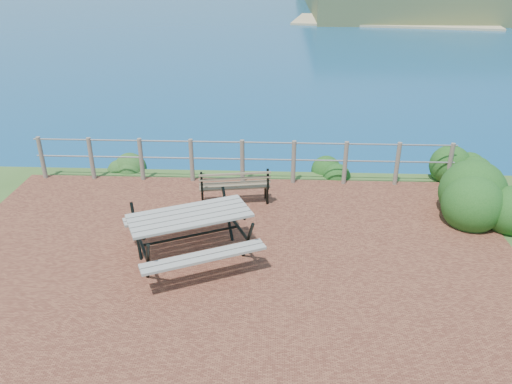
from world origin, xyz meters
TOP-DOWN VIEW (x-y plane):
  - ground at (0.00, 0.00)m, footprint 10.00×7.00m
  - safety_railing at (0.00, 3.35)m, footprint 9.40×0.10m
  - picnic_table at (-0.65, 0.17)m, footprint 2.15×1.60m
  - park_bench at (-0.09, 2.27)m, footprint 1.48×0.60m
  - shrub_right_front at (4.94, 1.85)m, footprint 1.33×1.33m
  - shrub_right_edge at (4.99, 3.64)m, footprint 1.04×1.04m
  - shrub_lip_west at (-2.96, 3.96)m, footprint 0.77×0.77m
  - shrub_lip_east at (2.19, 3.98)m, footprint 0.75×0.75m

SIDE VIEW (x-z plane):
  - ground at x=0.00m, z-range -0.06..0.06m
  - shrub_right_front at x=4.94m, z-range -0.95..0.95m
  - shrub_right_edge at x=4.99m, z-range -0.75..0.75m
  - shrub_lip_west at x=-2.96m, z-range -0.25..0.25m
  - shrub_lip_east at x=2.19m, z-range -0.24..0.24m
  - picnic_table at x=-0.65m, z-range 0.12..0.96m
  - park_bench at x=-0.09m, z-range 0.13..0.95m
  - safety_railing at x=0.00m, z-range 0.07..1.07m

